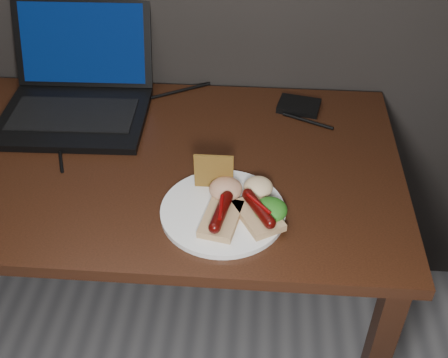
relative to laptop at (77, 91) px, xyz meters
The scene contains 11 objects.
desk 0.28m from the laptop, 60.20° to the right, with size 1.40×0.70×0.75m.
laptop is the anchor object (origin of this frame).
hard_drive 0.59m from the laptop, ahead, with size 0.11×0.08×0.02m, color black.
desk_cables 0.13m from the laptop, 24.35° to the right, with size 0.95×0.43×0.01m.
plate 0.57m from the laptop, 42.73° to the right, with size 0.26×0.26×0.01m, color white.
bread_sausage_center 0.59m from the laptop, 45.50° to the right, with size 0.09×0.13×0.04m.
bread_sausage_right 0.64m from the laptop, 39.63° to the right, with size 0.12×0.13×0.04m.
crispbread 0.50m from the laptop, 38.58° to the right, with size 0.09×0.01×0.09m, color olive.
salad_greens 0.65m from the laptop, 37.72° to the right, with size 0.07×0.07×0.04m, color #1A5811.
salsa_mound 0.54m from the laptop, 39.19° to the right, with size 0.07×0.07×0.04m, color maroon.
coleslaw_mound 0.59m from the laptop, 33.83° to the right, with size 0.06×0.06×0.04m, color beige.
Camera 1 is at (0.36, 0.35, 1.57)m, focal length 45.00 mm.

